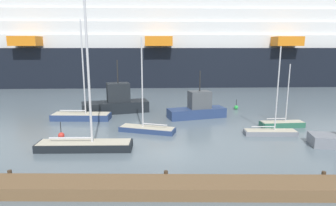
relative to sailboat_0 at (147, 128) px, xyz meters
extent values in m
plane|color=slate|center=(1.95, -5.49, -0.40)|extent=(600.00, 600.00, 0.00)
cube|color=brown|center=(1.95, -11.38, -0.05)|extent=(22.96, 1.87, 0.69)
cylinder|color=#423323|center=(-7.23, -10.35, 0.02)|extent=(0.24, 0.24, 0.83)
cylinder|color=#423323|center=(1.95, -10.35, 0.02)|extent=(0.24, 0.24, 0.83)
cylinder|color=#423323|center=(11.13, -10.35, 0.02)|extent=(0.24, 0.24, 0.83)
cube|color=navy|center=(0.01, 0.00, -0.17)|extent=(5.48, 2.80, 0.45)
cube|color=beige|center=(0.01, 0.00, 0.07)|extent=(5.25, 2.63, 0.04)
cylinder|color=silver|center=(-0.40, 0.11, 4.20)|extent=(0.13, 0.13, 8.29)
cylinder|color=silver|center=(0.75, -0.21, 0.40)|extent=(2.32, 0.73, 0.10)
cube|color=navy|center=(-7.63, 4.56, -0.07)|extent=(6.36, 1.96, 0.65)
cube|color=beige|center=(-7.63, 4.56, 0.28)|extent=(6.10, 1.81, 0.04)
cylinder|color=silver|center=(-7.12, 4.55, 5.27)|extent=(0.15, 0.15, 10.02)
cylinder|color=silver|center=(-8.55, 4.57, 0.61)|extent=(2.85, 0.16, 0.12)
cube|color=#2D6B51|center=(13.39, 1.79, -0.13)|extent=(4.44, 1.55, 0.53)
cube|color=beige|center=(13.39, 1.79, 0.16)|extent=(4.25, 1.44, 0.04)
cylinder|color=silver|center=(13.73, 1.83, 3.00)|extent=(0.10, 0.10, 5.74)
cylinder|color=silver|center=(12.76, 1.73, 0.49)|extent=(1.95, 0.27, 0.08)
cube|color=black|center=(-4.50, -4.72, -0.09)|extent=(7.42, 1.89, 0.60)
cube|color=beige|center=(-4.50, -4.72, 0.23)|extent=(7.12, 1.75, 0.04)
cylinder|color=silver|center=(-3.91, -4.70, 6.89)|extent=(0.18, 0.18, 13.36)
cylinder|color=silver|center=(-5.57, -4.75, 0.56)|extent=(3.32, 0.23, 0.14)
cube|color=gray|center=(11.35, -0.77, -0.19)|extent=(4.71, 1.20, 0.41)
cube|color=beige|center=(11.35, -0.77, 0.03)|extent=(4.52, 1.11, 0.04)
cylinder|color=silver|center=(11.72, -0.77, 3.78)|extent=(0.11, 0.11, 7.54)
cylinder|color=silver|center=(10.67, -0.76, 0.36)|extent=(2.12, 0.11, 0.09)
cube|color=navy|center=(5.17, 5.58, 0.14)|extent=(6.83, 3.88, 1.07)
cube|color=#4C5156|center=(5.48, 5.67, 1.64)|extent=(2.71, 2.19, 1.94)
cylinder|color=#262626|center=(5.48, 5.67, 3.75)|extent=(0.13, 0.13, 2.28)
cube|color=black|center=(-4.52, 8.07, 0.27)|extent=(8.29, 4.83, 1.33)
cube|color=#1E2328|center=(-4.14, 8.19, 2.06)|extent=(3.12, 2.66, 2.25)
cylinder|color=#262626|center=(-4.14, 8.19, 4.57)|extent=(0.16, 0.16, 2.76)
sphere|color=green|center=(10.61, 9.80, -0.14)|extent=(0.52, 0.52, 0.52)
cylinder|color=black|center=(10.61, 9.80, 0.51)|extent=(0.06, 0.06, 0.77)
sphere|color=red|center=(-7.38, -1.99, -0.12)|extent=(0.54, 0.54, 0.54)
cylinder|color=black|center=(-7.38, -1.99, 0.62)|extent=(0.06, 0.06, 0.95)
cube|color=black|center=(11.56, 38.65, 3.40)|extent=(138.74, 26.13, 7.59)
cube|color=white|center=(11.56, 38.65, 8.43)|extent=(127.60, 23.27, 2.48)
cube|color=white|center=(11.56, 38.65, 10.92)|extent=(119.95, 21.88, 2.48)
cube|color=white|center=(11.56, 38.65, 13.40)|extent=(112.29, 20.48, 2.48)
cube|color=white|center=(11.56, 38.65, 15.88)|extent=(104.64, 19.08, 2.48)
cube|color=orange|center=(-24.11, 26.82, 8.43)|extent=(5.15, 4.10, 1.74)
cube|color=orange|center=(0.00, 28.02, 8.43)|extent=(5.15, 4.10, 1.74)
cube|color=orange|center=(24.11, 29.22, 8.43)|extent=(5.15, 4.10, 1.74)
camera|label=1|loc=(2.21, -25.82, 7.60)|focal=30.44mm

